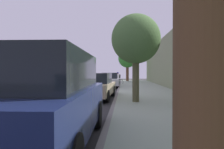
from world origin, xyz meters
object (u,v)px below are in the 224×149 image
(street_tree_corner, at_px, (127,58))
(bicycle_at_curb, at_px, (116,82))
(parked_sedan_tan_mid, at_px, (97,86))
(street_tree_far_end, at_px, (136,40))
(cyclist_with_backpack, at_px, (118,77))
(parked_sedan_silver_far, at_px, (110,80))
(parked_suv_dark_blue_second, at_px, (47,98))

(street_tree_corner, bearing_deg, bicycle_at_curb, -100.26)
(parked_sedan_tan_mid, bearing_deg, street_tree_far_end, -40.87)
(parked_sedan_tan_mid, bearing_deg, street_tree_corner, 84.01)
(parked_sedan_tan_mid, distance_m, cyclist_with_backpack, 12.10)
(parked_sedan_silver_far, xyz_separation_m, street_tree_corner, (2.06, 12.16, 3.11))
(bicycle_at_curb, bearing_deg, parked_suv_dark_blue_second, -91.93)
(parked_sedan_tan_mid, distance_m, parked_sedan_silver_far, 8.66)
(parked_sedan_tan_mid, xyz_separation_m, street_tree_far_end, (2.19, -1.89, 2.41))
(street_tree_corner, bearing_deg, parked_sedan_silver_far, -99.64)
(cyclist_with_backpack, bearing_deg, bicycle_at_curb, 117.12)
(bicycle_at_curb, xyz_separation_m, street_tree_corner, (1.50, 8.31, 3.50))
(parked_sedan_tan_mid, bearing_deg, bicycle_at_curb, 86.89)
(parked_suv_dark_blue_second, distance_m, bicycle_at_curb, 19.97)
(parked_suv_dark_blue_second, relative_size, street_tree_far_end, 1.11)
(parked_sedan_tan_mid, relative_size, cyclist_with_backpack, 2.81)
(parked_sedan_silver_far, bearing_deg, street_tree_far_end, -78.93)
(parked_sedan_silver_far, bearing_deg, cyclist_with_backpack, 77.02)
(cyclist_with_backpack, height_order, street_tree_corner, street_tree_corner)
(cyclist_with_backpack, height_order, street_tree_far_end, street_tree_far_end)
(parked_suv_dark_blue_second, distance_m, street_tree_corner, 28.48)
(parked_suv_dark_blue_second, relative_size, street_tree_corner, 0.89)
(bicycle_at_curb, xyz_separation_m, cyclist_with_backpack, (0.23, -0.44, 0.60))
(parked_sedan_tan_mid, relative_size, street_tree_corner, 0.84)
(parked_sedan_silver_far, height_order, street_tree_far_end, street_tree_far_end)
(parked_suv_dark_blue_second, bearing_deg, parked_sedan_silver_far, 89.59)
(parked_suv_dark_blue_second, distance_m, parked_sedan_silver_far, 16.10)
(bicycle_at_curb, height_order, street_tree_corner, street_tree_corner)
(parked_sedan_tan_mid, height_order, parked_sedan_silver_far, same)
(parked_suv_dark_blue_second, xyz_separation_m, parked_sedan_silver_far, (0.11, 16.10, -0.27))
(cyclist_with_backpack, bearing_deg, parked_sedan_silver_far, -102.98)
(cyclist_with_backpack, bearing_deg, parked_suv_dark_blue_second, -92.64)
(bicycle_at_curb, bearing_deg, street_tree_corner, 79.74)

